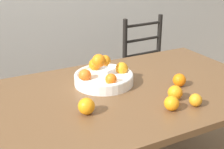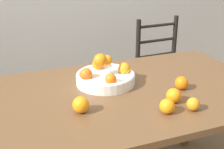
{
  "view_description": "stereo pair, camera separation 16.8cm",
  "coord_description": "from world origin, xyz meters",
  "px_view_note": "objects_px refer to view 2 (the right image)",
  "views": [
    {
      "loc": [
        -0.67,
        -1.34,
        1.51
      ],
      "look_at": [
        0.05,
        0.04,
        0.87
      ],
      "focal_mm": 50.0,
      "sensor_mm": 36.0,
      "label": 1
    },
    {
      "loc": [
        -0.52,
        -1.41,
        1.51
      ],
      "look_at": [
        0.05,
        0.04,
        0.87
      ],
      "focal_mm": 50.0,
      "sensor_mm": 36.0,
      "label": 2
    }
  ],
  "objects_px": {
    "orange_loose_1": "(193,104)",
    "chair_right": "(164,75)",
    "orange_loose_2": "(174,96)",
    "fruit_bowl": "(105,76)",
    "orange_loose_3": "(167,106)",
    "orange_loose_4": "(182,83)",
    "orange_loose_0": "(81,105)"
  },
  "relations": [
    {
      "from": "orange_loose_0",
      "to": "orange_loose_4",
      "type": "relative_size",
      "value": 1.09
    },
    {
      "from": "orange_loose_4",
      "to": "chair_right",
      "type": "height_order",
      "value": "chair_right"
    },
    {
      "from": "orange_loose_3",
      "to": "chair_right",
      "type": "xyz_separation_m",
      "value": [
        0.64,
        1.09,
        -0.35
      ]
    },
    {
      "from": "fruit_bowl",
      "to": "orange_loose_1",
      "type": "relative_size",
      "value": 5.23
    },
    {
      "from": "orange_loose_1",
      "to": "orange_loose_2",
      "type": "bearing_deg",
      "value": 112.46
    },
    {
      "from": "fruit_bowl",
      "to": "chair_right",
      "type": "xyz_separation_m",
      "value": [
        0.79,
        0.66,
        -0.36
      ]
    },
    {
      "from": "orange_loose_3",
      "to": "orange_loose_4",
      "type": "xyz_separation_m",
      "value": [
        0.21,
        0.21,
        0.0
      ]
    },
    {
      "from": "orange_loose_2",
      "to": "orange_loose_1",
      "type": "bearing_deg",
      "value": -67.54
    },
    {
      "from": "orange_loose_1",
      "to": "orange_loose_4",
      "type": "bearing_deg",
      "value": 70.13
    },
    {
      "from": "chair_right",
      "to": "orange_loose_4",
      "type": "bearing_deg",
      "value": -118.66
    },
    {
      "from": "fruit_bowl",
      "to": "orange_loose_3",
      "type": "xyz_separation_m",
      "value": [
        0.15,
        -0.44,
        -0.01
      ]
    },
    {
      "from": "orange_loose_2",
      "to": "chair_right",
      "type": "xyz_separation_m",
      "value": [
        0.55,
        1.01,
        -0.35
      ]
    },
    {
      "from": "fruit_bowl",
      "to": "orange_loose_3",
      "type": "relative_size",
      "value": 4.67
    },
    {
      "from": "orange_loose_1",
      "to": "chair_right",
      "type": "relative_size",
      "value": 0.07
    },
    {
      "from": "orange_loose_3",
      "to": "orange_loose_2",
      "type": "bearing_deg",
      "value": 44.0
    },
    {
      "from": "fruit_bowl",
      "to": "chair_right",
      "type": "bearing_deg",
      "value": 39.82
    },
    {
      "from": "chair_right",
      "to": "orange_loose_0",
      "type": "bearing_deg",
      "value": -140.3
    },
    {
      "from": "chair_right",
      "to": "fruit_bowl",
      "type": "bearing_deg",
      "value": -143.21
    },
    {
      "from": "orange_loose_0",
      "to": "orange_loose_2",
      "type": "xyz_separation_m",
      "value": [
        0.46,
        -0.07,
        -0.0
      ]
    },
    {
      "from": "orange_loose_2",
      "to": "orange_loose_4",
      "type": "height_order",
      "value": "orange_loose_2"
    },
    {
      "from": "fruit_bowl",
      "to": "orange_loose_4",
      "type": "xyz_separation_m",
      "value": [
        0.36,
        -0.23,
        -0.01
      ]
    },
    {
      "from": "orange_loose_4",
      "to": "orange_loose_3",
      "type": "bearing_deg",
      "value": -135.96
    },
    {
      "from": "orange_loose_0",
      "to": "orange_loose_3",
      "type": "height_order",
      "value": "orange_loose_0"
    },
    {
      "from": "fruit_bowl",
      "to": "orange_loose_3",
      "type": "bearing_deg",
      "value": -70.99
    },
    {
      "from": "fruit_bowl",
      "to": "orange_loose_1",
      "type": "xyz_separation_m",
      "value": [
        0.28,
        -0.46,
        -0.01
      ]
    },
    {
      "from": "orange_loose_4",
      "to": "chair_right",
      "type": "xyz_separation_m",
      "value": [
        0.43,
        0.89,
        -0.35
      ]
    },
    {
      "from": "fruit_bowl",
      "to": "orange_loose_0",
      "type": "relative_size",
      "value": 4.22
    },
    {
      "from": "orange_loose_2",
      "to": "chair_right",
      "type": "height_order",
      "value": "chair_right"
    },
    {
      "from": "fruit_bowl",
      "to": "orange_loose_3",
      "type": "distance_m",
      "value": 0.46
    },
    {
      "from": "orange_loose_1",
      "to": "orange_loose_3",
      "type": "height_order",
      "value": "orange_loose_3"
    },
    {
      "from": "fruit_bowl",
      "to": "orange_loose_4",
      "type": "distance_m",
      "value": 0.43
    },
    {
      "from": "orange_loose_2",
      "to": "orange_loose_3",
      "type": "distance_m",
      "value": 0.12
    }
  ]
}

